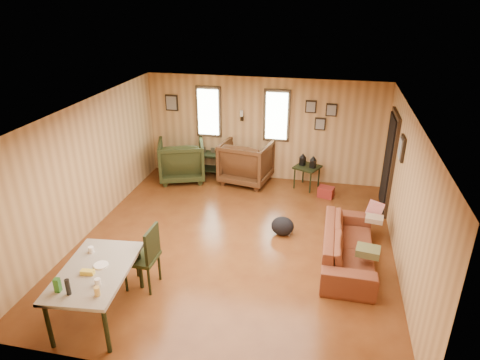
{
  "coord_description": "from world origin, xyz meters",
  "views": [
    {
      "loc": [
        1.46,
        -6.42,
        4.17
      ],
      "look_at": [
        0.0,
        0.4,
        1.05
      ],
      "focal_mm": 32.0,
      "sensor_mm": 36.0,
      "label": 1
    }
  ],
  "objects_px": {
    "recliner_brown": "(247,159)",
    "side_table": "(308,165)",
    "dining_table": "(95,274)",
    "recliner_green": "(182,158)",
    "sofa": "(349,240)",
    "end_table": "(209,160)"
  },
  "relations": [
    {
      "from": "sofa",
      "to": "end_table",
      "type": "distance_m",
      "value": 4.45
    },
    {
      "from": "end_table",
      "to": "dining_table",
      "type": "relative_size",
      "value": 0.46
    },
    {
      "from": "sofa",
      "to": "side_table",
      "type": "xyz_separation_m",
      "value": [
        -0.87,
        2.8,
        0.14
      ]
    },
    {
      "from": "side_table",
      "to": "dining_table",
      "type": "distance_m",
      "value": 5.45
    },
    {
      "from": "recliner_brown",
      "to": "end_table",
      "type": "height_order",
      "value": "recliner_brown"
    },
    {
      "from": "recliner_green",
      "to": "dining_table",
      "type": "relative_size",
      "value": 0.68
    },
    {
      "from": "side_table",
      "to": "recliner_brown",
      "type": "bearing_deg",
      "value": 177.52
    },
    {
      "from": "dining_table",
      "to": "end_table",
      "type": "bearing_deg",
      "value": 82.84
    },
    {
      "from": "dining_table",
      "to": "recliner_brown",
      "type": "bearing_deg",
      "value": 71.63
    },
    {
      "from": "sofa",
      "to": "end_table",
      "type": "height_order",
      "value": "sofa"
    },
    {
      "from": "side_table",
      "to": "dining_table",
      "type": "xyz_separation_m",
      "value": [
        -2.5,
        -4.84,
        0.14
      ]
    },
    {
      "from": "recliner_brown",
      "to": "dining_table",
      "type": "bearing_deg",
      "value": 87.57
    },
    {
      "from": "recliner_green",
      "to": "end_table",
      "type": "height_order",
      "value": "recliner_green"
    },
    {
      "from": "end_table",
      "to": "dining_table",
      "type": "bearing_deg",
      "value": -91.42
    },
    {
      "from": "side_table",
      "to": "recliner_green",
      "type": "bearing_deg",
      "value": -177.72
    },
    {
      "from": "sofa",
      "to": "recliner_brown",
      "type": "height_order",
      "value": "recliner_brown"
    },
    {
      "from": "sofa",
      "to": "dining_table",
      "type": "relative_size",
      "value": 1.34
    },
    {
      "from": "recliner_brown",
      "to": "side_table",
      "type": "relative_size",
      "value": 1.37
    },
    {
      "from": "dining_table",
      "to": "recliner_green",
      "type": "bearing_deg",
      "value": 89.55
    },
    {
      "from": "recliner_brown",
      "to": "side_table",
      "type": "distance_m",
      "value": 1.4
    },
    {
      "from": "recliner_green",
      "to": "dining_table",
      "type": "distance_m",
      "value": 4.75
    },
    {
      "from": "recliner_green",
      "to": "side_table",
      "type": "bearing_deg",
      "value": 162.92
    }
  ]
}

